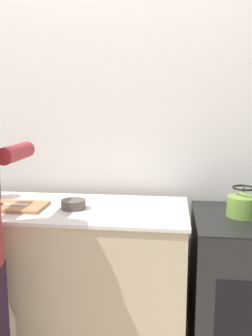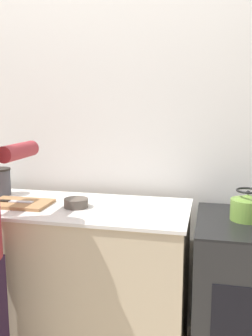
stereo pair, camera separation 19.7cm
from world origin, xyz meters
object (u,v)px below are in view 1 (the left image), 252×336
Objects in this scene: bowl_prep at (73,204)px; cutting_board at (14,206)px; kettle at (243,204)px; knife at (7,204)px; oven at (246,293)px.

cutting_board is at bearing -175.75° from bowl_prep.
kettle reaches higher than cutting_board.
knife is at bearing -174.96° from bowl_prep.
bowl_prep reaches higher than cutting_board.
knife reaches higher than oven.
oven is at bearing 3.62° from cutting_board.
knife is 1.68× the size of bowl_prep.
bowl_prep is at bearing 2.43° from knife.
kettle is at bearing 4.57° from cutting_board.
cutting_board is 1.28m from kettle.
kettle is (-0.04, 0.02, 0.52)m from oven.
knife is at bearing -168.36° from cutting_board.
cutting_board is at bearing -175.43° from kettle.
kettle is at bearing 4.68° from bowl_prep.
bowl_prep reaches higher than oven.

